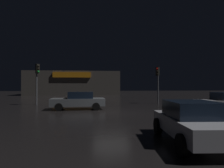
% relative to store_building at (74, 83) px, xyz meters
% --- Properties ---
extents(ground_plane, '(120.00, 120.00, 0.00)m').
position_rel_store_building_xyz_m(ground_plane, '(5.12, -29.05, -2.43)').
color(ground_plane, black).
extents(store_building, '(18.91, 8.24, 4.86)m').
position_rel_store_building_xyz_m(store_building, '(0.00, 0.00, 0.00)').
color(store_building, '#4C4742').
rests_on(store_building, ground).
extents(traffic_signal_opposite, '(0.41, 0.43, 3.94)m').
position_rel_store_building_xyz_m(traffic_signal_opposite, '(10.87, -22.20, 0.44)').
color(traffic_signal_opposite, '#595B60').
rests_on(traffic_signal_opposite, ground).
extents(traffic_signal_cross_right, '(0.42, 0.42, 4.11)m').
position_rel_store_building_xyz_m(traffic_signal_cross_right, '(-1.69, -22.47, 0.49)').
color(traffic_signal_cross_right, '#595B60').
rests_on(traffic_signal_cross_right, ground).
extents(car_near, '(4.39, 2.20, 1.44)m').
position_rel_store_building_xyz_m(car_near, '(2.66, -26.56, -1.70)').
color(car_near, slate).
rests_on(car_near, ground).
extents(car_crossing, '(2.17, 4.03, 1.41)m').
position_rel_store_building_xyz_m(car_crossing, '(7.11, -36.62, -1.71)').
color(car_crossing, '#B7B7BF').
rests_on(car_crossing, ground).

